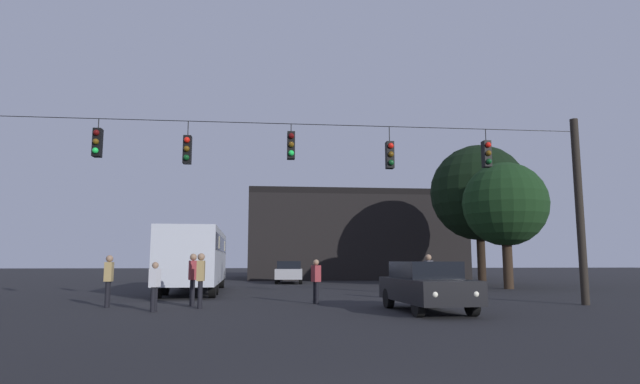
% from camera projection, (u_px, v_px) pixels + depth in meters
% --- Properties ---
extents(ground_plane, '(168.00, 168.00, 0.00)m').
position_uv_depth(ground_plane, '(284.00, 289.00, 28.33)').
color(ground_plane, black).
rests_on(ground_plane, ground).
extents(overhead_signal_span, '(20.68, 0.44, 6.72)m').
position_uv_depth(overhead_signal_span, '(296.00, 187.00, 17.70)').
color(overhead_signal_span, black).
rests_on(overhead_signal_span, ground).
extents(city_bus, '(2.91, 11.08, 3.00)m').
position_uv_depth(city_bus, '(196.00, 254.00, 25.89)').
color(city_bus, '#B7BCC6').
rests_on(city_bus, ground).
extents(car_near_right, '(2.03, 4.42, 1.52)m').
position_uv_depth(car_near_right, '(426.00, 285.00, 15.89)').
color(car_near_right, black).
rests_on(car_near_right, ground).
extents(car_far_left, '(2.09, 4.43, 1.52)m').
position_uv_depth(car_far_left, '(289.00, 272.00, 35.95)').
color(car_far_left, '#99999E').
rests_on(car_far_left, ground).
extents(pedestrian_crossing_left, '(0.32, 0.41, 1.51)m').
position_uv_depth(pedestrian_crossing_left, '(155.00, 284.00, 15.92)').
color(pedestrian_crossing_left, black).
rests_on(pedestrian_crossing_left, ground).
extents(pedestrian_crossing_center, '(0.34, 0.42, 1.79)m').
position_uv_depth(pedestrian_crossing_center, '(193.00, 276.00, 18.06)').
color(pedestrian_crossing_center, black).
rests_on(pedestrian_crossing_center, ground).
extents(pedestrian_crossing_right, '(0.28, 0.39, 1.79)m').
position_uv_depth(pedestrian_crossing_right, '(429.00, 274.00, 20.29)').
color(pedestrian_crossing_right, black).
rests_on(pedestrian_crossing_right, ground).
extents(pedestrian_near_bus, '(0.24, 0.36, 1.79)m').
position_uv_depth(pedestrian_near_bus, '(201.00, 277.00, 17.08)').
color(pedestrian_near_bus, black).
rests_on(pedestrian_near_bus, ground).
extents(pedestrian_trailing, '(0.34, 0.42, 1.59)m').
position_uv_depth(pedestrian_trailing, '(316.00, 279.00, 18.85)').
color(pedestrian_trailing, black).
rests_on(pedestrian_trailing, ground).
extents(pedestrian_far_side, '(0.26, 0.37, 1.73)m').
position_uv_depth(pedestrian_far_side, '(109.00, 278.00, 17.39)').
color(pedestrian_far_side, black).
rests_on(pedestrian_far_side, ground).
extents(corner_building, '(17.89, 13.48, 7.37)m').
position_uv_depth(corner_building, '(348.00, 237.00, 47.75)').
color(corner_building, black).
rests_on(corner_building, ground).
extents(tree_left_silhouette, '(6.38, 6.38, 9.26)m').
position_uv_depth(tree_left_silhouette, '(479.00, 193.00, 34.78)').
color(tree_left_silhouette, black).
rests_on(tree_left_silhouette, ground).
extents(tree_behind_building, '(4.72, 4.72, 7.08)m').
position_uv_depth(tree_behind_building, '(505.00, 204.00, 29.24)').
color(tree_behind_building, '#2D2116').
rests_on(tree_behind_building, ground).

